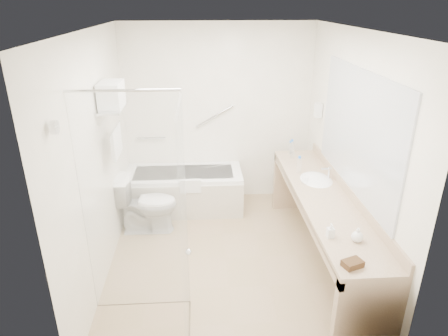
{
  "coord_description": "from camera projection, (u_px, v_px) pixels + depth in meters",
  "views": [
    {
      "loc": [
        -0.26,
        -3.82,
        2.76
      ],
      "look_at": [
        0.0,
        0.3,
        1.0
      ],
      "focal_mm": 32.0,
      "sensor_mm": 36.0,
      "label": 1
    }
  ],
  "objects": [
    {
      "name": "floor",
      "position": [
        226.0,
        258.0,
        4.6
      ],
      "size": [
        3.2,
        3.2,
        0.0
      ],
      "primitive_type": "plane",
      "color": "#9E8361",
      "rests_on": "ground"
    },
    {
      "name": "ceiling",
      "position": [
        226.0,
        29.0,
        3.63
      ],
      "size": [
        2.6,
        3.2,
        0.1
      ],
      "primitive_type": "cube",
      "color": "silver",
      "rests_on": "wall_back"
    },
    {
      "name": "wall_back",
      "position": [
        218.0,
        115.0,
        5.59
      ],
      "size": [
        2.6,
        0.1,
        2.5
      ],
      "primitive_type": "cube",
      "color": "white",
      "rests_on": "ground"
    },
    {
      "name": "wall_front",
      "position": [
        242.0,
        245.0,
        2.65
      ],
      "size": [
        2.6,
        0.1,
        2.5
      ],
      "primitive_type": "cube",
      "color": "white",
      "rests_on": "ground"
    },
    {
      "name": "wall_left",
      "position": [
        98.0,
        160.0,
        4.04
      ],
      "size": [
        0.1,
        3.2,
        2.5
      ],
      "primitive_type": "cube",
      "color": "white",
      "rests_on": "ground"
    },
    {
      "name": "wall_right",
      "position": [
        349.0,
        154.0,
        4.19
      ],
      "size": [
        0.1,
        3.2,
        2.5
      ],
      "primitive_type": "cube",
      "color": "white",
      "rests_on": "ground"
    },
    {
      "name": "bathtub",
      "position": [
        184.0,
        190.0,
        5.61
      ],
      "size": [
        1.6,
        0.73,
        0.59
      ],
      "color": "white",
      "rests_on": "floor"
    },
    {
      "name": "grab_bar_short",
      "position": [
        151.0,
        138.0,
        5.61
      ],
      "size": [
        0.4,
        0.03,
        0.03
      ],
      "primitive_type": "cylinder",
      "rotation": [
        0.0,
        1.57,
        0.0
      ],
      "color": "silver",
      "rests_on": "wall_back"
    },
    {
      "name": "grab_bar_long",
      "position": [
        215.0,
        116.0,
        5.55
      ],
      "size": [
        0.53,
        0.03,
        0.33
      ],
      "primitive_type": "cylinder",
      "rotation": [
        0.0,
        1.05,
        0.0
      ],
      "color": "silver",
      "rests_on": "wall_back"
    },
    {
      "name": "shower_enclosure",
      "position": [
        157.0,
        220.0,
        3.3
      ],
      "size": [
        0.96,
        0.91,
        2.11
      ],
      "color": "silver",
      "rests_on": "floor"
    },
    {
      "name": "towel_shelf",
      "position": [
        112.0,
        103.0,
        4.17
      ],
      "size": [
        0.24,
        0.55,
        0.81
      ],
      "color": "silver",
      "rests_on": "wall_left"
    },
    {
      "name": "vanity_counter",
      "position": [
        322.0,
        213.0,
        4.28
      ],
      "size": [
        0.55,
        2.7,
        0.95
      ],
      "color": "tan",
      "rests_on": "floor"
    },
    {
      "name": "sink",
      "position": [
        316.0,
        182.0,
        4.58
      ],
      "size": [
        0.4,
        0.52,
        0.14
      ],
      "primitive_type": "ellipsoid",
      "color": "white",
      "rests_on": "vanity_counter"
    },
    {
      "name": "faucet",
      "position": [
        329.0,
        173.0,
        4.54
      ],
      "size": [
        0.03,
        0.03,
        0.14
      ],
      "primitive_type": "cylinder",
      "color": "silver",
      "rests_on": "vanity_counter"
    },
    {
      "name": "mirror",
      "position": [
        357.0,
        131.0,
        3.94
      ],
      "size": [
        0.02,
        2.0,
        1.2
      ],
      "primitive_type": "cube",
      "color": "#B5BAC2",
      "rests_on": "wall_right"
    },
    {
      "name": "hairdryer_unit",
      "position": [
        318.0,
        110.0,
        5.08
      ],
      "size": [
        0.08,
        0.1,
        0.18
      ],
      "primitive_type": "cube",
      "color": "silver",
      "rests_on": "wall_right"
    },
    {
      "name": "toilet",
      "position": [
        147.0,
        204.0,
        5.03
      ],
      "size": [
        0.76,
        0.43,
        0.74
      ],
      "primitive_type": "imported",
      "rotation": [
        0.0,
        0.0,
        1.56
      ],
      "color": "white",
      "rests_on": "floor"
    },
    {
      "name": "amenity_basket",
      "position": [
        353.0,
        264.0,
        3.07
      ],
      "size": [
        0.18,
        0.15,
        0.05
      ],
      "primitive_type": "cube",
      "rotation": [
        0.0,
        0.0,
        0.36
      ],
      "color": "#452E18",
      "rests_on": "vanity_counter"
    },
    {
      "name": "soap_bottle_a",
      "position": [
        330.0,
        234.0,
        3.45
      ],
      "size": [
        0.07,
        0.13,
        0.06
      ],
      "primitive_type": "imported",
      "rotation": [
        0.0,
        0.0,
        0.05
      ],
      "color": "silver",
      "rests_on": "vanity_counter"
    },
    {
      "name": "soap_bottle_b",
      "position": [
        357.0,
        236.0,
        3.38
      ],
      "size": [
        0.11,
        0.14,
        0.1
      ],
      "primitive_type": "imported",
      "rotation": [
        0.0,
        0.0,
        0.09
      ],
      "color": "silver",
      "rests_on": "vanity_counter"
    },
    {
      "name": "water_bottle_left",
      "position": [
        299.0,
        165.0,
        4.72
      ],
      "size": [
        0.06,
        0.06,
        0.21
      ],
      "rotation": [
        0.0,
        0.0,
        -0.33
      ],
      "color": "silver",
      "rests_on": "vanity_counter"
    },
    {
      "name": "water_bottle_mid",
      "position": [
        290.0,
        148.0,
        5.31
      ],
      "size": [
        0.05,
        0.05,
        0.18
      ],
      "rotation": [
        0.0,
        0.0,
        -0.13
      ],
      "color": "silver",
      "rests_on": "vanity_counter"
    },
    {
      "name": "water_bottle_right",
      "position": [
        292.0,
        147.0,
        5.3
      ],
      "size": [
        0.06,
        0.06,
        0.19
      ],
      "rotation": [
        0.0,
        0.0,
        0.09
      ],
      "color": "silver",
      "rests_on": "vanity_counter"
    },
    {
      "name": "drinking_glass_near",
      "position": [
        305.0,
        180.0,
        4.44
      ],
      "size": [
        0.09,
        0.09,
        0.1
      ],
      "primitive_type": "cylinder",
      "rotation": [
        0.0,
        0.0,
        0.26
      ],
      "color": "silver",
      "rests_on": "vanity_counter"
    },
    {
      "name": "drinking_glass_far",
      "position": [
        292.0,
        155.0,
        5.17
      ],
      "size": [
        0.07,
        0.07,
        0.08
      ],
      "primitive_type": "cylinder",
      "rotation": [
        0.0,
        0.0,
        0.07
      ],
      "color": "silver",
      "rests_on": "vanity_counter"
    }
  ]
}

